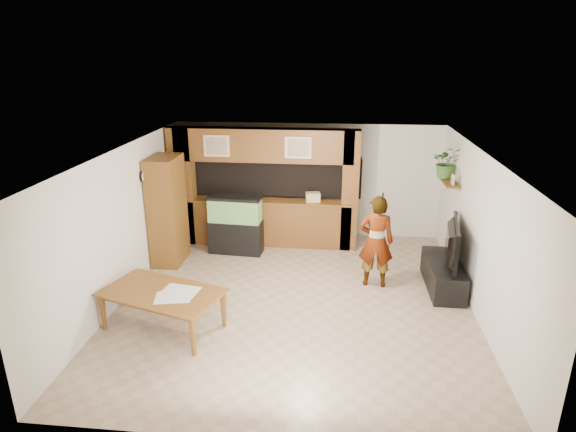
# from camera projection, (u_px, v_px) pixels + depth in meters

# --- Properties ---
(floor) EXTENTS (6.50, 6.50, 0.00)m
(floor) POSITION_uv_depth(u_px,v_px,m) (295.00, 300.00, 8.44)
(floor) COLOR gray
(floor) RESTS_ON ground
(ceiling) EXTENTS (6.50, 6.50, 0.00)m
(ceiling) POSITION_uv_depth(u_px,v_px,m) (296.00, 154.00, 7.58)
(ceiling) COLOR white
(ceiling) RESTS_ON wall_back
(wall_back) EXTENTS (6.00, 0.00, 6.00)m
(wall_back) POSITION_uv_depth(u_px,v_px,m) (308.00, 180.00, 11.06)
(wall_back) COLOR silver
(wall_back) RESTS_ON floor
(wall_left) EXTENTS (0.00, 6.50, 6.50)m
(wall_left) POSITION_uv_depth(u_px,v_px,m) (122.00, 224.00, 8.30)
(wall_left) COLOR silver
(wall_left) RESTS_ON floor
(wall_right) EXTENTS (0.00, 6.50, 6.50)m
(wall_right) POSITION_uv_depth(u_px,v_px,m) (481.00, 238.00, 7.71)
(wall_right) COLOR silver
(wall_right) RESTS_ON floor
(partition) EXTENTS (4.20, 0.99, 2.60)m
(partition) POSITION_uv_depth(u_px,v_px,m) (263.00, 186.00, 10.57)
(partition) COLOR brown
(partition) RESTS_ON floor
(wall_clock) EXTENTS (0.05, 0.25, 0.25)m
(wall_clock) POSITION_uv_depth(u_px,v_px,m) (143.00, 176.00, 9.04)
(wall_clock) COLOR black
(wall_clock) RESTS_ON wall_left
(wall_shelf) EXTENTS (0.25, 0.90, 0.04)m
(wall_shelf) POSITION_uv_depth(u_px,v_px,m) (449.00, 182.00, 9.43)
(wall_shelf) COLOR brown
(wall_shelf) RESTS_ON wall_right
(pantry_cabinet) EXTENTS (0.55, 0.89, 2.19)m
(pantry_cabinet) POSITION_uv_depth(u_px,v_px,m) (167.00, 211.00, 9.64)
(pantry_cabinet) COLOR brown
(pantry_cabinet) RESTS_ON floor
(trash_can) EXTENTS (0.31, 0.31, 0.57)m
(trash_can) POSITION_uv_depth(u_px,v_px,m) (145.00, 287.00, 8.28)
(trash_can) COLOR #B2B2B7
(trash_can) RESTS_ON floor
(aquarium) EXTENTS (1.13, 0.42, 1.25)m
(aquarium) POSITION_uv_depth(u_px,v_px,m) (236.00, 225.00, 10.20)
(aquarium) COLOR black
(aquarium) RESTS_ON floor
(tv_stand) EXTENTS (0.55, 1.51, 0.50)m
(tv_stand) POSITION_uv_depth(u_px,v_px,m) (443.00, 275.00, 8.79)
(tv_stand) COLOR black
(tv_stand) RESTS_ON floor
(television) EXTENTS (0.41, 1.37, 0.78)m
(television) POSITION_uv_depth(u_px,v_px,m) (447.00, 242.00, 8.58)
(television) COLOR black
(television) RESTS_ON tv_stand
(photo_frame) EXTENTS (0.04, 0.15, 0.20)m
(photo_frame) POSITION_uv_depth(u_px,v_px,m) (453.00, 180.00, 9.10)
(photo_frame) COLOR tan
(photo_frame) RESTS_ON wall_shelf
(potted_plant) EXTENTS (0.58, 0.51, 0.64)m
(potted_plant) POSITION_uv_depth(u_px,v_px,m) (447.00, 162.00, 9.51)
(potted_plant) COLOR #315E25
(potted_plant) RESTS_ON wall_shelf
(person) EXTENTS (0.65, 0.45, 1.73)m
(person) POSITION_uv_depth(u_px,v_px,m) (376.00, 242.00, 8.70)
(person) COLOR #8F7C4E
(person) RESTS_ON floor
(microphone) EXTENTS (0.03, 0.09, 0.15)m
(microphone) POSITION_uv_depth(u_px,v_px,m) (383.00, 196.00, 8.24)
(microphone) COLOR black
(microphone) RESTS_ON person
(dining_table) EXTENTS (2.06, 1.54, 0.65)m
(dining_table) POSITION_uv_depth(u_px,v_px,m) (162.00, 311.00, 7.45)
(dining_table) COLOR brown
(dining_table) RESTS_ON floor
(newspaper_a) EXTENTS (0.60, 0.48, 0.01)m
(newspaper_a) POSITION_uv_depth(u_px,v_px,m) (180.00, 291.00, 7.38)
(newspaper_a) COLOR silver
(newspaper_a) RESTS_ON dining_table
(newspaper_b) EXTENTS (0.59, 0.48, 0.01)m
(newspaper_b) POSITION_uv_depth(u_px,v_px,m) (173.00, 297.00, 7.20)
(newspaper_b) COLOR silver
(newspaper_b) RESTS_ON dining_table
(counter_box) EXTENTS (0.33, 0.25, 0.20)m
(counter_box) POSITION_uv_depth(u_px,v_px,m) (313.00, 197.00, 10.34)
(counter_box) COLOR tan
(counter_box) RESTS_ON partition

